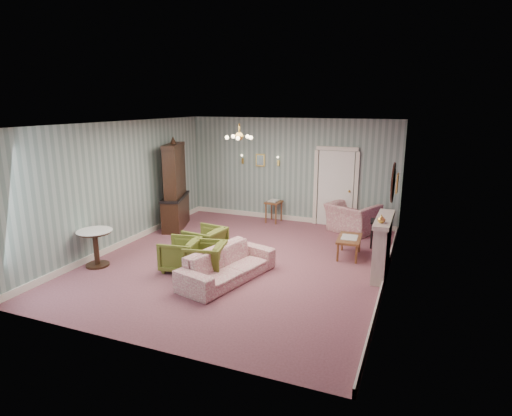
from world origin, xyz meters
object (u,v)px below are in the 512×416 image
at_px(olive_chair_a, 205,258).
at_px(sofa_chintz, 227,260).
at_px(olive_chair_c, 205,241).
at_px(olive_chair_b, 181,253).
at_px(side_table_black, 379,234).
at_px(coffee_table, 349,247).
at_px(dresser, 174,184).
at_px(wingback_chair, 353,213).
at_px(fireplace, 382,246).
at_px(pedestal_table, 96,248).

relative_size(olive_chair_a, sofa_chintz, 0.36).
xyz_separation_m(olive_chair_a, olive_chair_c, (-0.46, 0.84, 0.01)).
relative_size(olive_chair_b, side_table_black, 1.13).
bearing_deg(coffee_table, dresser, 173.70).
distance_m(olive_chair_c, side_table_black, 4.05).
distance_m(olive_chair_c, wingback_chair, 4.11).
distance_m(wingback_chair, dresser, 4.76).
bearing_deg(olive_chair_c, coffee_table, 121.22).
xyz_separation_m(olive_chair_a, fireplace, (3.18, 1.37, 0.21)).
relative_size(olive_chair_c, coffee_table, 0.88).
bearing_deg(dresser, side_table_black, -15.45).
xyz_separation_m(wingback_chair, dresser, (-4.51, -1.36, 0.69)).
bearing_deg(sofa_chintz, wingback_chair, -8.09).
xyz_separation_m(coffee_table, side_table_black, (0.55, 0.90, 0.10)).
height_order(olive_chair_b, olive_chair_c, olive_chair_c).
bearing_deg(fireplace, dresser, 167.07).
distance_m(olive_chair_c, coffee_table, 3.15).
bearing_deg(coffee_table, side_table_black, 58.70).
distance_m(olive_chair_a, sofa_chintz, 0.49).
relative_size(dresser, coffee_table, 2.75).
bearing_deg(sofa_chintz, olive_chair_b, 100.26).
xyz_separation_m(fireplace, coffee_table, (-0.76, 0.74, -0.36)).
bearing_deg(sofa_chintz, coffee_table, -27.61).
height_order(sofa_chintz, pedestal_table, sofa_chintz).
xyz_separation_m(olive_chair_b, dresser, (-1.73, 2.56, 0.84)).
bearing_deg(olive_chair_a, olive_chair_c, -162.67).
relative_size(olive_chair_a, side_table_black, 1.15).
height_order(dresser, side_table_black, dresser).
relative_size(sofa_chintz, wingback_chair, 1.78).
relative_size(dresser, fireplace, 1.72).
height_order(olive_chair_a, fireplace, fireplace).
relative_size(olive_chair_b, fireplace, 0.52).
distance_m(olive_chair_b, olive_chair_c, 0.78).
relative_size(olive_chair_b, olive_chair_c, 0.95).
height_order(olive_chair_b, side_table_black, olive_chair_b).
bearing_deg(pedestal_table, fireplace, 17.71).
relative_size(olive_chair_b, coffee_table, 0.83).
bearing_deg(olive_chair_c, pedestal_table, -49.05).
bearing_deg(side_table_black, olive_chair_b, -140.61).
bearing_deg(pedestal_table, olive_chair_a, 9.59).
xyz_separation_m(dresser, pedestal_table, (0.00, -3.02, -0.81)).
bearing_deg(olive_chair_c, sofa_chintz, 55.39).
distance_m(olive_chair_a, olive_chair_b, 0.61).
height_order(olive_chair_c, coffee_table, olive_chair_c).
distance_m(wingback_chair, side_table_black, 1.28).
xyz_separation_m(olive_chair_c, coffee_table, (2.88, 1.26, -0.16)).
bearing_deg(wingback_chair, pedestal_table, 69.44).
distance_m(fireplace, coffee_table, 1.12).
xyz_separation_m(olive_chair_b, sofa_chintz, (1.09, -0.09, 0.04)).
bearing_deg(coffee_table, fireplace, -44.43).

